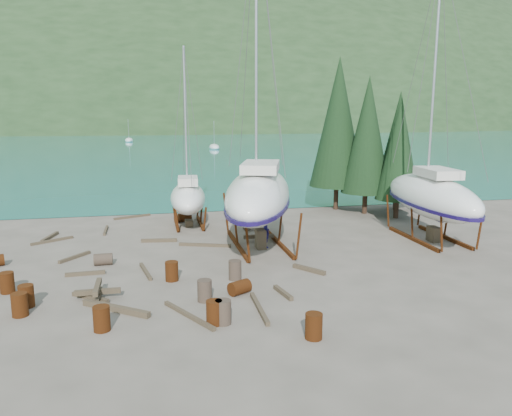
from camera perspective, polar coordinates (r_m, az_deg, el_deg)
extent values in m
plane|color=#575045|center=(23.33, -4.08, -7.67)|extent=(600.00, 600.00, 0.00)
plane|color=#1A7A83|center=(337.01, -11.68, 9.40)|extent=(700.00, 700.00, 0.00)
ellipsoid|color=#1E361B|center=(342.01, -11.69, 9.42)|extent=(800.00, 360.00, 110.00)
cube|color=beige|center=(212.67, -16.83, 8.96)|extent=(6.00, 5.00, 4.00)
cube|color=#A54C2D|center=(212.62, -16.87, 9.72)|extent=(6.60, 5.60, 1.60)
cube|color=beige|center=(214.54, -3.22, 9.42)|extent=(6.00, 5.00, 4.00)
cube|color=#A54C2D|center=(214.49, -3.23, 10.17)|extent=(6.60, 5.60, 1.60)
cylinder|color=black|center=(37.87, 12.32, 0.58)|extent=(0.36, 0.36, 1.60)
cone|color=black|center=(37.32, 12.63, 8.15)|extent=(3.60, 3.60, 8.40)
cylinder|color=black|center=(36.78, 15.72, -0.07)|extent=(0.36, 0.36, 1.36)
cone|color=black|center=(36.24, 16.06, 6.54)|extent=(3.06, 3.06, 7.14)
cylinder|color=black|center=(39.09, 9.12, 1.18)|extent=(0.36, 0.36, 1.84)
cone|color=black|center=(38.55, 9.38, 9.64)|extent=(4.14, 4.14, 9.66)
cylinder|color=black|center=(40.07, 15.64, 0.86)|extent=(0.36, 0.36, 1.44)
cone|color=black|center=(39.57, 15.98, 7.29)|extent=(3.24, 3.24, 7.56)
ellipsoid|color=white|center=(102.98, -4.79, 6.93)|extent=(2.00, 5.00, 1.40)
cylinder|color=silver|center=(102.83, -4.82, 8.51)|extent=(0.08, 0.08, 5.00)
ellipsoid|color=white|center=(132.20, -14.31, 7.50)|extent=(2.00, 5.00, 1.40)
cylinder|color=silver|center=(132.08, -14.37, 8.73)|extent=(0.08, 0.08, 5.00)
ellipsoid|color=white|center=(27.66, 0.27, 1.53)|extent=(6.68, 12.14, 2.72)
cube|color=#170D43|center=(27.26, 0.53, -0.56)|extent=(0.86, 2.08, 1.00)
cube|color=silver|center=(26.88, 0.54, 4.72)|extent=(2.82, 3.89, 0.50)
cylinder|color=silver|center=(28.14, 0.02, 18.97)|extent=(0.14, 0.14, 13.99)
cube|color=#582B0F|center=(28.03, -2.12, -4.24)|extent=(0.18, 6.41, 0.20)
cube|color=#582B0F|center=(28.52, 2.61, -3.98)|extent=(0.18, 6.41, 0.20)
cube|color=brown|center=(27.59, 0.52, -3.56)|extent=(0.50, 0.80, 1.05)
ellipsoid|color=white|center=(30.84, 19.39, 1.26)|extent=(3.88, 10.39, 2.40)
cube|color=#170D43|center=(30.54, 19.79, -0.29)|extent=(0.42, 1.84, 1.00)
cube|color=silver|center=(30.22, 20.06, 3.81)|extent=(1.90, 3.18, 0.50)
cylinder|color=silver|center=(31.00, 19.77, 15.02)|extent=(0.14, 0.14, 12.19)
cube|color=#582B0F|center=(30.81, 17.45, -3.36)|extent=(0.18, 5.59, 0.20)
cube|color=#582B0F|center=(31.86, 20.70, -3.10)|extent=(0.18, 5.59, 0.20)
cube|color=brown|center=(30.82, 19.63, -2.83)|extent=(0.50, 0.80, 0.89)
ellipsoid|color=white|center=(33.25, -7.79, 1.17)|extent=(2.77, 7.36, 1.86)
cube|color=#170D43|center=(32.98, -7.72, 0.24)|extent=(0.34, 1.31, 1.00)
cube|color=silver|center=(32.72, -7.79, 3.10)|extent=(1.40, 2.25, 0.50)
cylinder|color=silver|center=(33.14, -8.08, 10.44)|extent=(0.14, 0.14, 8.66)
cube|color=#582B0F|center=(33.54, -9.07, -1.85)|extent=(0.18, 3.97, 0.20)
cube|color=#582B0F|center=(33.65, -6.36, -1.73)|extent=(0.18, 3.97, 0.20)
cube|color=brown|center=(33.21, -7.67, -1.73)|extent=(0.50, 0.80, 0.43)
imported|color=#16114E|center=(27.75, 1.11, -2.74)|extent=(0.50, 0.69, 1.75)
cylinder|color=#582B0F|center=(20.64, -25.40, -9.95)|extent=(0.58, 0.58, 0.88)
cylinder|color=#582B0F|center=(18.09, -4.78, -11.82)|extent=(0.58, 0.58, 0.88)
cylinder|color=#582B0F|center=(34.62, -8.16, -1.10)|extent=(0.97, 0.74, 0.58)
cylinder|color=#2D2823|center=(22.59, -2.42, -7.10)|extent=(0.58, 0.58, 0.88)
cylinder|color=#582B0F|center=(17.09, 6.62, -13.26)|extent=(0.58, 0.58, 0.88)
cylinder|color=#582B0F|center=(23.40, -26.58, -7.64)|extent=(0.58, 0.58, 0.88)
cylinder|color=#582B0F|center=(18.33, -17.23, -11.98)|extent=(0.58, 0.58, 0.88)
cylinder|color=#2D2823|center=(31.94, -0.97, -2.00)|extent=(0.77, 0.99, 0.58)
cylinder|color=#582B0F|center=(20.89, -1.89, -9.06)|extent=(1.05, 0.94, 0.58)
cylinder|color=#582B0F|center=(21.44, -24.77, -9.13)|extent=(0.58, 0.58, 0.88)
cylinder|color=#582B0F|center=(22.73, -9.61, -7.13)|extent=(0.58, 0.58, 0.88)
cylinder|color=#2D2823|center=(25.81, -17.06, -5.62)|extent=(0.90, 0.61, 0.58)
cylinder|color=#2D2823|center=(20.19, -5.89, -9.38)|extent=(0.58, 0.58, 0.88)
cylinder|color=#2D2823|center=(18.11, -3.78, -11.78)|extent=(0.58, 0.58, 0.88)
cube|color=brown|center=(32.95, -16.79, -2.46)|extent=(0.15, 2.34, 0.14)
cube|color=brown|center=(23.92, 6.08, -6.99)|extent=(1.22, 1.60, 0.19)
cube|color=brown|center=(32.23, -22.50, -3.09)|extent=(0.67, 2.19, 0.19)
cube|color=brown|center=(18.91, -7.72, -12.05)|extent=(1.67, 2.92, 0.15)
cube|color=brown|center=(24.54, -18.93, -7.09)|extent=(1.77, 0.26, 0.17)
cube|color=brown|center=(19.35, 0.39, -11.38)|extent=(0.20, 3.04, 0.16)
cube|color=brown|center=(20.91, 3.11, -9.64)|extent=(0.46, 1.58, 0.17)
cube|color=brown|center=(29.56, -11.02, -3.65)|extent=(2.07, 0.47, 0.19)
cube|color=brown|center=(36.69, -13.95, -0.98)|extent=(2.54, 1.23, 0.15)
cube|color=brown|center=(28.23, -5.88, -4.23)|extent=(2.84, 1.15, 0.16)
cube|color=brown|center=(24.14, -12.51, -7.07)|extent=(0.60, 2.43, 0.15)
cube|color=brown|center=(21.45, -18.41, -9.67)|extent=(1.56, 1.34, 0.17)
cube|color=brown|center=(31.37, -22.25, -3.47)|extent=(2.15, 1.47, 0.15)
cube|color=brown|center=(19.95, -15.73, -10.99)|extent=(2.59, 2.04, 0.23)
cube|color=brown|center=(27.44, -20.01, -5.29)|extent=(1.40, 1.74, 0.16)
cube|color=brown|center=(21.42, -17.61, -9.60)|extent=(0.20, 1.80, 0.20)
cube|color=brown|center=(21.35, -17.65, -9.10)|extent=(1.80, 0.20, 0.20)
cube|color=brown|center=(21.29, -17.68, -8.59)|extent=(0.20, 1.80, 0.20)
cube|color=brown|center=(29.15, 0.32, -3.64)|extent=(0.20, 1.80, 0.20)
cube|color=brown|center=(29.10, 0.32, -3.26)|extent=(1.80, 0.20, 0.20)
cube|color=brown|center=(29.05, 0.32, -2.88)|extent=(0.20, 1.80, 0.20)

